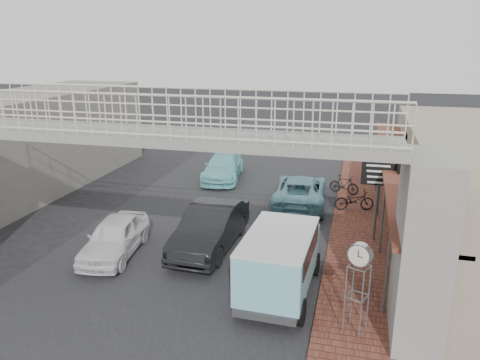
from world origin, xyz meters
The scene contains 14 objects.
ground centered at (0.00, 0.00, 0.00)m, with size 120.00×120.00×0.00m, color black.
road_strip centered at (0.00, 0.00, 0.01)m, with size 10.00×60.00×0.01m, color black.
sidewalk centered at (6.50, 3.00, 0.05)m, with size 3.00×40.00×0.10m, color brown.
footbridge centered at (0.00, -4.00, 3.18)m, with size 16.40×2.40×6.34m.
building_far_left centered at (-11.00, 6.00, 2.50)m, with size 5.00×14.00×5.00m, color gray.
white_hatchback centered at (-2.57, -1.41, 0.69)m, with size 1.64×4.07×1.39m, color white.
dark_sedan centered at (0.66, 0.00, 0.82)m, with size 1.74×5.00×1.65m, color black.
angkot_curb centered at (3.32, 5.80, 0.71)m, with size 2.37×5.13×1.43m, color #67A4B3.
angkot_far centered at (-1.52, 9.11, 0.70)m, with size 1.97×4.83×1.40m, color #7BD2D6.
angkot_van centered at (3.80, -2.72, 1.35)m, with size 2.14×4.41×2.13m.
motorcycle_near centered at (5.86, 5.39, 0.57)m, with size 0.63×1.80×0.94m, color black.
motorcycle_far centered at (5.30, 7.76, 0.57)m, with size 0.44×1.56×0.94m, color black.
street_clock centered at (6.11, -4.25, 2.24)m, with size 0.66×0.64×2.58m.
arrow_sign centered at (7.52, 2.16, 2.80)m, with size 1.93×1.22×3.34m.
Camera 1 is at (5.86, -15.58, 7.63)m, focal length 35.00 mm.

